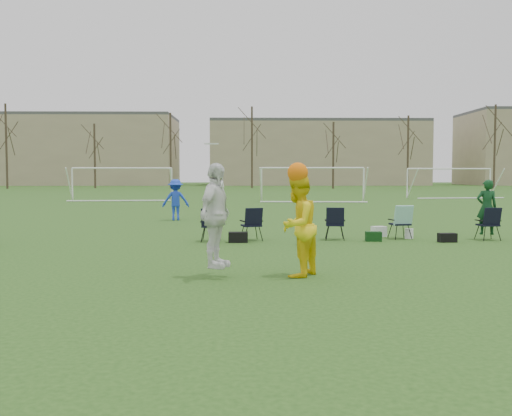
{
  "coord_description": "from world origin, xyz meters",
  "views": [
    {
      "loc": [
        -0.66,
        -8.74,
        1.94
      ],
      "look_at": [
        -0.48,
        2.92,
        1.25
      ],
      "focal_mm": 40.0,
      "sensor_mm": 36.0,
      "label": 1
    }
  ],
  "objects_px": {
    "goal_mid": "(312,175)",
    "goal_right": "(449,175)",
    "goal_left": "(122,175)",
    "center_contest": "(262,220)",
    "fielder_blue": "(176,200)"
  },
  "relations": [
    {
      "from": "goal_mid",
      "to": "goal_right",
      "type": "distance_m",
      "value": 13.42
    },
    {
      "from": "goal_left",
      "to": "goal_mid",
      "type": "height_order",
      "value": "same"
    },
    {
      "from": "center_contest",
      "to": "goal_right",
      "type": "relative_size",
      "value": 0.34
    },
    {
      "from": "goal_left",
      "to": "goal_mid",
      "type": "bearing_deg",
      "value": -13.13
    },
    {
      "from": "fielder_blue",
      "to": "goal_mid",
      "type": "bearing_deg",
      "value": -121.76
    },
    {
      "from": "goal_mid",
      "to": "goal_right",
      "type": "bearing_deg",
      "value": 30.57
    },
    {
      "from": "goal_left",
      "to": "goal_right",
      "type": "height_order",
      "value": "same"
    },
    {
      "from": "goal_left",
      "to": "goal_mid",
      "type": "relative_size",
      "value": 1.0
    },
    {
      "from": "center_contest",
      "to": "goal_left",
      "type": "height_order",
      "value": "center_contest"
    },
    {
      "from": "goal_mid",
      "to": "fielder_blue",
      "type": "bearing_deg",
      "value": -110.73
    },
    {
      "from": "goal_left",
      "to": "fielder_blue",
      "type": "bearing_deg",
      "value": -76.32
    },
    {
      "from": "goal_right",
      "to": "goal_mid",
      "type": "bearing_deg",
      "value": -161.43
    },
    {
      "from": "goal_left",
      "to": "goal_right",
      "type": "relative_size",
      "value": 1.01
    },
    {
      "from": "fielder_blue",
      "to": "goal_mid",
      "type": "relative_size",
      "value": 0.23
    },
    {
      "from": "center_contest",
      "to": "goal_left",
      "type": "relative_size",
      "value": 0.34
    }
  ]
}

